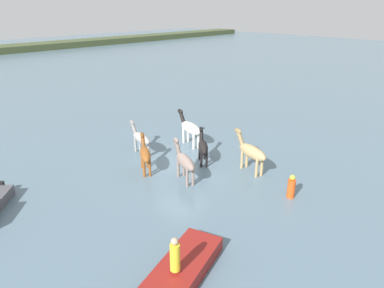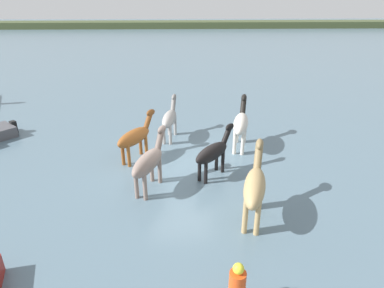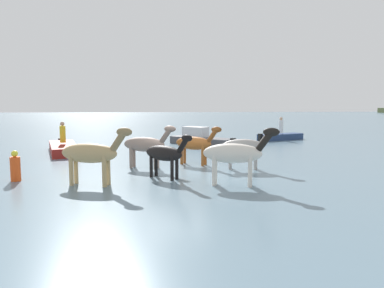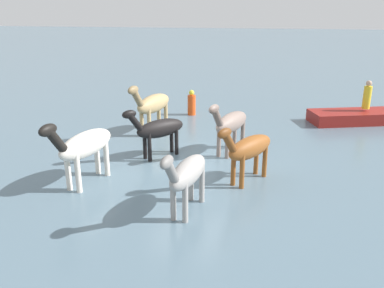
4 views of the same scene
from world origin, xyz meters
name	(u,v)px [view 1 (image 1 of 4)]	position (x,y,z in m)	size (l,w,h in m)	color
ground_plane	(181,166)	(0.00, 0.00, 0.00)	(168.77, 168.77, 0.00)	slate
horse_pinto_flank	(203,147)	(1.18, -0.54, 0.96)	(1.74, 1.91, 1.74)	black
horse_gray_outer	(145,154)	(-1.78, 0.88, 1.00)	(1.55, 2.16, 1.81)	brown
horse_rear_stallion	(185,161)	(-1.06, -1.35, 1.05)	(1.25, 2.41, 1.90)	gray
horse_lead	(190,128)	(2.59, 1.87, 1.13)	(1.09, 2.64, 2.05)	silver
horse_mid_herd	(251,152)	(2.13, -3.11, 1.13)	(1.15, 2.64, 2.05)	tan
horse_dun_straggler	(141,138)	(-0.47, 2.93, 1.00)	(0.86, 2.35, 1.81)	#9E9993
boat_motor_center	(173,284)	(-6.47, -6.30, 0.17)	(5.15, 2.80, 0.75)	maroon
person_boatman_standing	(175,255)	(-6.30, -6.25, 1.15)	(0.32, 0.32, 1.19)	yellow
buoy_channel_marker	(291,187)	(1.17, -6.08, 0.51)	(0.36, 0.36, 1.14)	#E54C19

